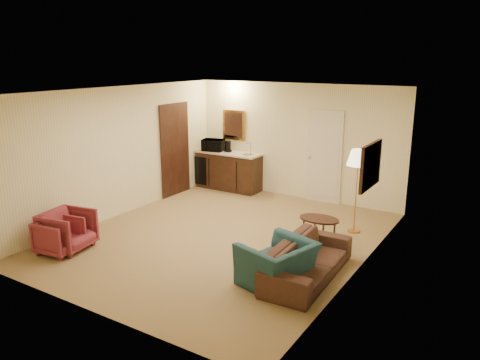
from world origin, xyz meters
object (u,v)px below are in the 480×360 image
(sofa, at_px, (308,254))
(rose_chair_far, at_px, (68,228))
(waste_bin, at_px, (250,188))
(wetbar_cabinet, at_px, (229,171))
(coffee_maker, at_px, (228,146))
(teal_armchair, at_px, (277,257))
(floor_lamp, at_px, (356,191))
(coffee_table, at_px, (319,229))
(rose_chair_near, at_px, (59,235))
(microwave, at_px, (213,144))

(sofa, bearing_deg, rose_chair_far, 104.71)
(waste_bin, bearing_deg, wetbar_cabinet, 173.85)
(wetbar_cabinet, distance_m, coffee_maker, 0.60)
(teal_armchair, bearing_deg, coffee_maker, -123.29)
(floor_lamp, distance_m, coffee_maker, 3.82)
(floor_lamp, bearing_deg, waste_bin, 158.75)
(waste_bin, bearing_deg, coffee_table, -36.45)
(rose_chair_far, relative_size, floor_lamp, 0.47)
(sofa, xyz_separation_m, coffee_table, (-0.42, 1.44, -0.17))
(teal_armchair, height_order, rose_chair_far, teal_armchair)
(rose_chair_near, xyz_separation_m, floor_lamp, (3.83, 3.51, 0.46))
(coffee_table, height_order, coffee_maker, coffee_maker)
(sofa, distance_m, teal_armchair, 0.52)
(coffee_table, relative_size, floor_lamp, 0.46)
(rose_chair_far, bearing_deg, microwave, -8.05)
(teal_armchair, relative_size, coffee_table, 1.35)
(coffee_table, bearing_deg, floor_lamp, 61.15)
(coffee_table, distance_m, coffee_maker, 3.85)
(floor_lamp, bearing_deg, coffee_table, -118.85)
(sofa, height_order, rose_chair_far, sofa)
(teal_armchair, relative_size, rose_chair_far, 1.31)
(sofa, height_order, microwave, microwave)
(rose_chair_far, xyz_separation_m, waste_bin, (0.90, 4.48, -0.23))
(teal_armchair, distance_m, rose_chair_near, 3.68)
(rose_chair_far, height_order, coffee_maker, coffee_maker)
(wetbar_cabinet, bearing_deg, floor_lamp, -18.66)
(rose_chair_near, height_order, coffee_table, rose_chair_near)
(sofa, bearing_deg, microwave, 48.18)
(sofa, distance_m, floor_lamp, 2.21)
(floor_lamp, height_order, microwave, floor_lamp)
(wetbar_cabinet, height_order, teal_armchair, wetbar_cabinet)
(sofa, bearing_deg, coffee_table, 14.22)
(rose_chair_near, bearing_deg, coffee_maker, -11.45)
(teal_armchair, height_order, floor_lamp, floor_lamp)
(waste_bin, bearing_deg, coffee_maker, 172.13)
(teal_armchair, xyz_separation_m, coffee_table, (-0.14, 1.87, -0.22))
(floor_lamp, bearing_deg, rose_chair_near, -137.45)
(waste_bin, relative_size, microwave, 0.55)
(rose_chair_near, bearing_deg, teal_armchair, -84.44)
(teal_armchair, distance_m, microwave, 5.33)
(waste_bin, height_order, coffee_maker, coffee_maker)
(coffee_table, xyz_separation_m, waste_bin, (-2.53, 1.86, -0.07))
(rose_chair_near, relative_size, waste_bin, 2.27)
(wetbar_cabinet, bearing_deg, microwave, -172.82)
(microwave, bearing_deg, sofa, -53.07)
(wetbar_cabinet, bearing_deg, waste_bin, -6.15)
(wetbar_cabinet, bearing_deg, sofa, -43.17)
(teal_armchair, distance_m, rose_chair_far, 3.64)
(sofa, relative_size, waste_bin, 6.83)
(sofa, distance_m, coffee_maker, 5.02)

